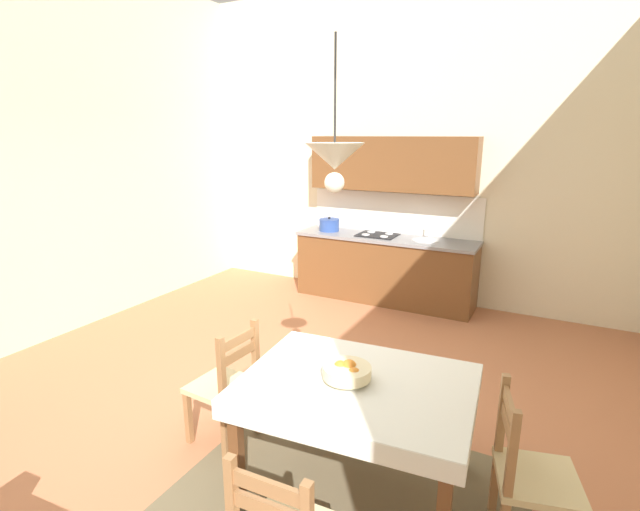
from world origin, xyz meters
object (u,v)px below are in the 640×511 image
(dining_chair_tv_side, at_px, (226,386))
(dining_chair_window_side, at_px, (529,476))
(dining_table, at_px, (357,398))
(fruit_bowl, at_px, (347,372))
(kitchen_cabinetry, at_px, (386,239))
(pendant_lamp, at_px, (335,158))

(dining_chair_tv_side, height_order, dining_chair_window_side, same)
(dining_table, relative_size, fruit_bowl, 4.99)
(kitchen_cabinetry, xyz_separation_m, dining_table, (1.07, -3.47, -0.22))
(dining_chair_window_side, distance_m, pendant_lamp, 2.01)
(dining_table, distance_m, dining_chair_window_side, 1.03)
(pendant_lamp, bearing_deg, dining_chair_window_side, 6.72)
(kitchen_cabinetry, relative_size, dining_chair_window_side, 2.61)
(dining_chair_tv_side, height_order, pendant_lamp, pendant_lamp)
(dining_chair_tv_side, relative_size, dining_chair_window_side, 1.00)
(dining_chair_window_side, bearing_deg, fruit_bowl, -177.84)
(kitchen_cabinetry, distance_m, dining_table, 3.63)
(kitchen_cabinetry, relative_size, fruit_bowl, 8.10)
(dining_table, bearing_deg, pendant_lamp, -134.47)
(dining_chair_window_side, bearing_deg, dining_chair_tv_side, -179.28)
(fruit_bowl, bearing_deg, dining_chair_tv_side, 179.14)
(dining_chair_tv_side, bearing_deg, dining_table, 0.36)
(dining_table, bearing_deg, dining_chair_tv_side, -179.64)
(kitchen_cabinetry, bearing_deg, fruit_bowl, -73.85)
(dining_table, height_order, pendant_lamp, pendant_lamp)
(dining_chair_tv_side, bearing_deg, kitchen_cabinetry, 90.62)
(dining_chair_window_side, height_order, pendant_lamp, pendant_lamp)
(pendant_lamp, bearing_deg, kitchen_cabinetry, 104.98)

